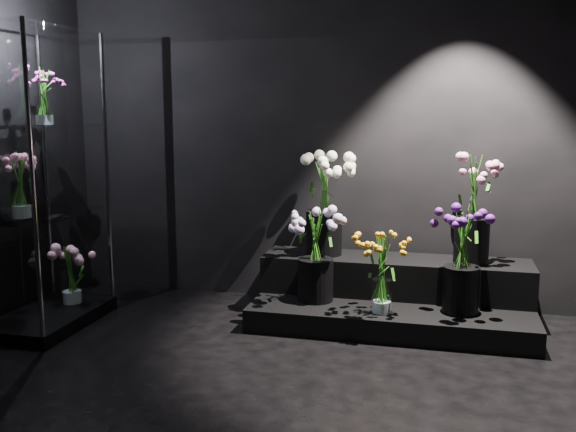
% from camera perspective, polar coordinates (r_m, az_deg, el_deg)
% --- Properties ---
extents(floor, '(4.00, 4.00, 0.00)m').
position_cam_1_polar(floor, '(3.35, -4.33, -17.05)').
color(floor, black).
rests_on(floor, ground).
extents(wall_back, '(4.00, 0.00, 4.00)m').
position_cam_1_polar(wall_back, '(4.93, 2.72, 8.43)').
color(wall_back, black).
rests_on(wall_back, floor).
extents(display_riser, '(1.92, 0.85, 0.43)m').
position_cam_1_polar(display_riser, '(4.66, 9.32, -7.02)').
color(display_riser, black).
rests_on(display_riser, floor).
extents(display_case, '(0.55, 0.92, 2.02)m').
position_cam_1_polar(display_case, '(4.65, -21.16, 2.91)').
color(display_case, black).
rests_on(display_case, floor).
extents(bouquet_orange_bells, '(0.32, 0.32, 0.55)m').
position_cam_1_polar(bouquet_orange_bells, '(4.26, 8.37, -4.86)').
color(bouquet_orange_bells, white).
rests_on(bouquet_orange_bells, display_riser).
extents(bouquet_lilac, '(0.42, 0.42, 0.65)m').
position_cam_1_polar(bouquet_lilac, '(4.47, 2.49, -2.85)').
color(bouquet_lilac, black).
rests_on(bouquet_lilac, display_riser).
extents(bouquet_purple, '(0.41, 0.41, 0.68)m').
position_cam_1_polar(bouquet_purple, '(4.35, 15.24, -3.49)').
color(bouquet_purple, black).
rests_on(bouquet_purple, display_riser).
extents(bouquet_cream_roses, '(0.44, 0.44, 0.74)m').
position_cam_1_polar(bouquet_cream_roses, '(4.70, 3.25, 1.52)').
color(bouquet_cream_roses, black).
rests_on(bouquet_cream_roses, display_riser).
extents(bouquet_pink_roses, '(0.38, 0.38, 0.74)m').
position_cam_1_polar(bouquet_pink_roses, '(4.62, 16.15, 1.11)').
color(bouquet_pink_roses, black).
rests_on(bouquet_pink_roses, display_riser).
extents(bouquet_case_pink, '(0.33, 0.33, 0.43)m').
position_cam_1_polar(bouquet_case_pink, '(4.52, -22.73, 2.71)').
color(bouquet_case_pink, white).
rests_on(bouquet_case_pink, display_case).
extents(bouquet_case_magenta, '(0.29, 0.29, 0.38)m').
position_cam_1_polar(bouquet_case_magenta, '(4.73, -20.93, 9.94)').
color(bouquet_case_magenta, white).
rests_on(bouquet_case_magenta, display_case).
extents(bouquet_case_base_pink, '(0.39, 0.39, 0.44)m').
position_cam_1_polar(bouquet_case_base_pink, '(4.92, -18.75, -4.69)').
color(bouquet_case_base_pink, white).
rests_on(bouquet_case_base_pink, display_case).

